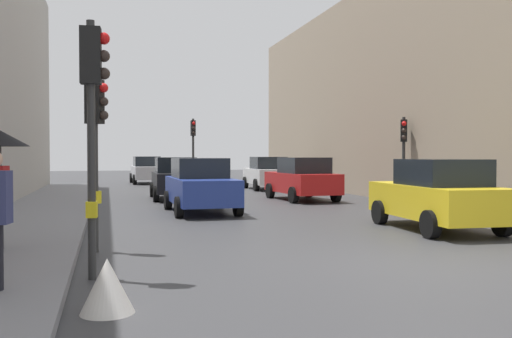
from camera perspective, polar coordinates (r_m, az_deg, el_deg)
ground_plane at (r=10.02m, az=17.77°, el=-9.35°), size 120.00×120.00×0.00m
sidewalk_kerb at (r=14.52m, az=-22.44°, el=-5.73°), size 2.76×40.00×0.16m
building_facade_right at (r=29.51m, az=20.95°, el=6.92°), size 12.00×29.32×9.45m
traffic_light_far_median at (r=30.84m, az=-6.40°, el=2.90°), size 0.25×0.43×3.84m
traffic_light_mid_street at (r=21.95m, az=14.78°, el=2.47°), size 0.35×0.45×3.30m
traffic_light_near_left at (r=8.73m, az=-16.27°, el=6.60°), size 0.44×0.26×3.86m
traffic_light_near_right at (r=11.15m, az=-15.97°, el=3.86°), size 0.45×0.35×3.40m
car_dark_suv at (r=23.99m, az=-8.17°, el=-0.93°), size 2.11×4.25×1.76m
car_red_sedan at (r=23.13m, az=4.71°, el=-1.01°), size 2.20×4.29×1.76m
car_blue_van at (r=18.21m, az=-5.65°, el=-1.67°), size 2.07×4.23×1.76m
car_yellow_taxi at (r=14.60m, az=17.97°, el=-2.51°), size 2.21×4.30×1.76m
car_silver_hatchback at (r=37.25m, az=-11.02°, el=-0.10°), size 2.12×4.25×1.76m
car_white_compact at (r=30.20m, az=1.15°, el=-0.43°), size 2.14×4.26×1.76m
warning_sign_triangle at (r=6.96m, az=-14.88°, el=-11.39°), size 0.64×0.64×0.65m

